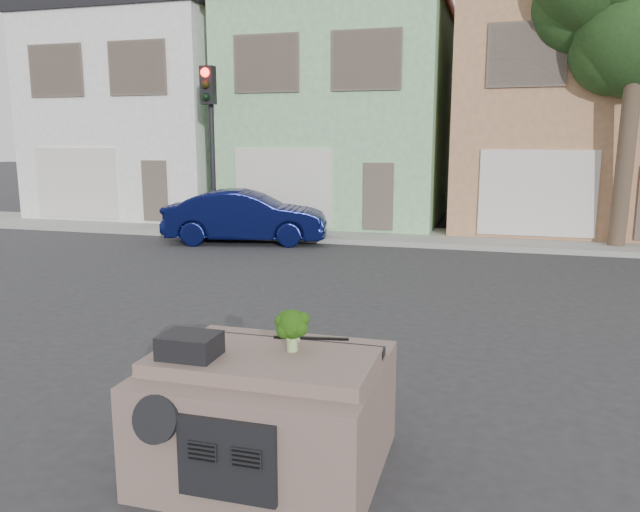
% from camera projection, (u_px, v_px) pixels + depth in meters
% --- Properties ---
extents(ground_plane, '(120.00, 120.00, 0.00)m').
position_uv_depth(ground_plane, '(347.00, 358.00, 8.54)').
color(ground_plane, '#303033').
rests_on(ground_plane, ground).
extents(sidewalk, '(40.00, 3.00, 0.15)m').
position_uv_depth(sidewalk, '(429.00, 237.00, 18.45)').
color(sidewalk, gray).
rests_on(sidewalk, ground).
extents(townhouse_white, '(7.20, 8.20, 7.55)m').
position_uv_depth(townhouse_white, '(161.00, 117.00, 24.50)').
color(townhouse_white, white).
rests_on(townhouse_white, ground).
extents(townhouse_mint, '(7.20, 8.20, 7.55)m').
position_uv_depth(townhouse_mint, '(347.00, 115.00, 22.49)').
color(townhouse_mint, '#8BC289').
rests_on(townhouse_mint, ground).
extents(townhouse_tan, '(7.20, 8.20, 7.55)m').
position_uv_depth(townhouse_tan, '(568.00, 113.00, 20.47)').
color(townhouse_tan, '#B17D57').
rests_on(townhouse_tan, ground).
extents(navy_sedan, '(4.81, 2.56, 1.51)m').
position_uv_depth(navy_sedan, '(247.00, 243.00, 17.95)').
color(navy_sedan, '#070C36').
rests_on(navy_sedan, ground).
extents(traffic_signal, '(0.40, 0.40, 5.10)m').
position_uv_depth(traffic_signal, '(211.00, 152.00, 18.79)').
color(traffic_signal, black).
rests_on(traffic_signal, ground).
extents(tree_near, '(4.40, 4.00, 8.50)m').
position_uv_depth(tree_near, '(632.00, 86.00, 15.67)').
color(tree_near, '#213F19').
rests_on(tree_near, ground).
extents(car_dashboard, '(2.00, 1.80, 1.12)m').
position_uv_depth(car_dashboard, '(269.00, 409.00, 5.60)').
color(car_dashboard, '#725B53').
rests_on(car_dashboard, ground).
extents(instrument_hump, '(0.48, 0.38, 0.20)m').
position_uv_depth(instrument_hump, '(190.00, 345.00, 5.30)').
color(instrument_hump, black).
rests_on(instrument_hump, car_dashboard).
extents(wiper_arm, '(0.69, 0.15, 0.02)m').
position_uv_depth(wiper_arm, '(311.00, 338.00, 5.78)').
color(wiper_arm, black).
rests_on(wiper_arm, car_dashboard).
extents(broccoli, '(0.43, 0.43, 0.38)m').
position_uv_depth(broccoli, '(292.00, 330.00, 5.43)').
color(broccoli, '#193A0A').
rests_on(broccoli, car_dashboard).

